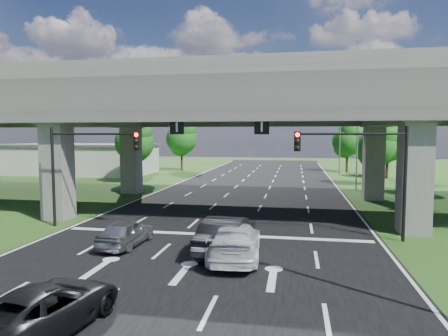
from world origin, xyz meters
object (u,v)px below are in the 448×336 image
(streetlight_beyond, at_px, (337,133))
(car_white, at_px, (235,241))
(streetlight_far, at_px, (353,132))
(signal_left, at_px, (85,158))
(car_dark, at_px, (227,234))
(car_silver, at_px, (126,233))
(signal_right, at_px, (362,161))
(car_trailing, at_px, (45,309))

(streetlight_beyond, bearing_deg, car_white, -101.59)
(streetlight_far, height_order, car_white, streetlight_far)
(streetlight_far, xyz_separation_m, streetlight_beyond, (0.00, 16.00, 0.00))
(signal_left, relative_size, car_dark, 1.15)
(car_silver, relative_size, car_dark, 0.75)
(signal_left, bearing_deg, car_white, -24.56)
(signal_right, xyz_separation_m, car_dark, (-6.53, -3.57, -3.30))
(car_silver, height_order, car_trailing, car_trailing)
(car_silver, bearing_deg, car_dark, -178.50)
(streetlight_beyond, bearing_deg, car_silver, -109.43)
(car_dark, height_order, car_white, car_dark)
(signal_right, distance_m, streetlight_beyond, 36.17)
(car_white, bearing_deg, car_trailing, 56.64)
(signal_right, distance_m, car_trailing, 16.17)
(signal_left, distance_m, streetlight_far, 26.95)
(car_dark, relative_size, car_trailing, 1.05)
(signal_left, bearing_deg, car_silver, -40.54)
(car_white, bearing_deg, streetlight_far, -113.18)
(streetlight_far, bearing_deg, signal_right, -96.47)
(car_silver, bearing_deg, car_white, 173.30)
(signal_right, height_order, car_white, signal_right)
(streetlight_far, height_order, car_dark, streetlight_far)
(streetlight_far, bearing_deg, car_white, -108.74)
(streetlight_beyond, bearing_deg, signal_left, -116.43)
(car_silver, height_order, car_dark, car_dark)
(signal_left, relative_size, car_silver, 1.54)
(streetlight_beyond, bearing_deg, signal_right, -93.61)
(signal_left, xyz_separation_m, streetlight_far, (17.92, 20.06, 1.66))
(signal_left, xyz_separation_m, car_trailing, (5.41, -12.02, -3.47))
(signal_left, relative_size, streetlight_beyond, 0.60)
(streetlight_far, bearing_deg, car_trailing, -111.30)
(car_dark, bearing_deg, car_white, 126.06)
(signal_left, relative_size, car_trailing, 1.21)
(streetlight_beyond, relative_size, car_dark, 1.92)
(car_white, distance_m, car_trailing, 8.71)
(signal_left, distance_m, car_white, 11.11)
(signal_right, xyz_separation_m, car_trailing, (-10.24, -12.02, -3.47))
(car_silver, bearing_deg, signal_left, -37.34)
(signal_left, xyz_separation_m, car_dark, (9.12, -3.57, -3.30))
(signal_right, height_order, streetlight_beyond, streetlight_beyond)
(car_silver, xyz_separation_m, car_dark, (5.12, -0.15, 0.19))
(streetlight_beyond, relative_size, car_trailing, 2.02)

